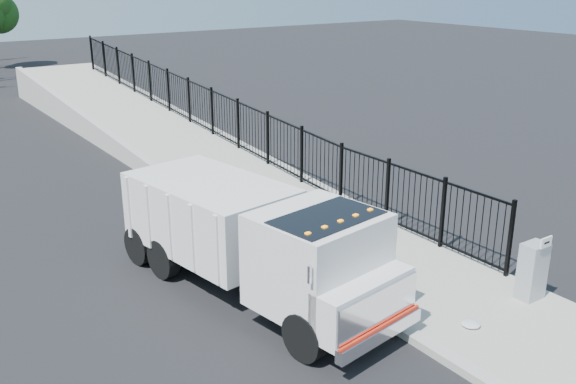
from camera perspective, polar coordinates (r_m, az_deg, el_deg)
ground at (r=14.55m, az=3.72°, el=-8.53°), size 120.00×120.00×0.00m
sidewalk at (r=14.48m, az=14.81°, el=-9.06°), size 3.55×12.00×0.12m
curb at (r=13.21m, az=9.21°, el=-11.44°), size 0.30×12.00×0.16m
ramp at (r=28.78m, az=-12.96°, el=5.06°), size 3.95×24.06×3.19m
iron_fence at (r=25.61m, az=-6.72°, el=5.78°), size 0.10×28.00×1.80m
truck at (r=13.67m, az=-2.84°, el=-4.03°), size 3.34×7.39×2.44m
worker at (r=14.59m, az=8.00°, el=-4.62°), size 0.47×0.64×1.60m
utility_cabinet at (r=14.55m, az=20.89°, el=-6.57°), size 0.55×0.40×1.25m
arrow_sign at (r=14.16m, az=21.96°, el=-4.17°), size 0.35×0.04×0.22m
debris at (r=13.35m, az=15.94°, el=-11.20°), size 0.38×0.38×0.10m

